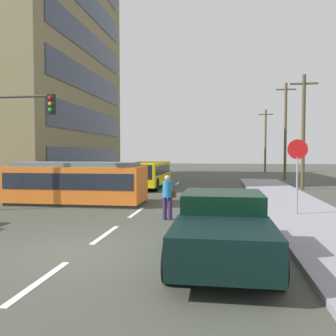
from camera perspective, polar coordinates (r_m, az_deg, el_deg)
ground_plane at (r=18.86m, az=-2.23°, el=-5.14°), size 120.00×120.00×0.00m
sidewalk_curb_right at (r=14.94m, az=21.37°, el=-7.08°), size 3.20×36.00×0.14m
lane_stripe_0 at (r=7.68m, az=-19.92°, el=-16.78°), size 0.16×2.40×0.01m
lane_stripe_1 at (r=11.22m, az=-9.99°, el=-10.47°), size 0.16×2.40×0.01m
lane_stripe_2 at (r=14.99m, az=-5.10°, el=-7.13°), size 0.16×2.40×0.01m
lane_stripe_3 at (r=22.79m, az=-0.34°, el=-3.79°), size 0.16×2.40×0.01m
lane_stripe_4 at (r=28.71m, az=1.50°, el=-2.47°), size 0.16×2.40×0.01m
corner_building at (r=34.34m, az=-24.54°, el=14.23°), size 14.94×17.73×19.20m
streetcar_tram at (r=17.85m, az=-14.42°, el=-2.25°), size 6.54×2.58×2.04m
city_bus at (r=24.87m, az=-3.62°, el=-0.86°), size 2.67×5.98×1.81m
pedestrian_crossing at (r=13.25m, az=-0.06°, el=-4.30°), size 0.51×0.36×1.67m
pickup_truck_parked at (r=8.42m, az=8.79°, el=-9.34°), size 2.30×5.01×1.55m
stop_sign at (r=14.47m, az=20.10°, el=1.09°), size 0.76×0.07×2.88m
traffic_light_mast at (r=16.54m, az=-22.94°, el=5.96°), size 2.84×0.33×5.09m
utility_pole_mid at (r=25.68m, az=20.93°, el=5.77°), size 1.80×0.24×7.72m
utility_pole_far at (r=34.66m, az=18.36°, el=5.92°), size 1.80×0.24×8.89m
utility_pole_distant at (r=45.73m, az=15.40°, el=4.42°), size 1.80×0.24×7.79m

